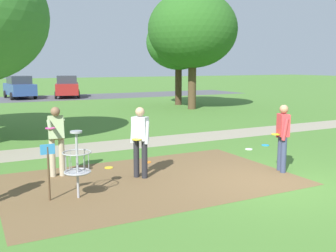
{
  "coord_description": "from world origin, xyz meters",
  "views": [
    {
      "loc": [
        -6.19,
        -6.65,
        2.68
      ],
      "look_at": [
        -1.23,
        2.96,
        1.0
      ],
      "focal_mm": 41.84,
      "sensor_mm": 36.0,
      "label": 1
    }
  ],
  "objects_px": {
    "disc_golf_basket": "(74,162)",
    "player_foreground_watching": "(140,138)",
    "player_throwing": "(56,137)",
    "frisbee_far_left": "(265,145)",
    "player_waiting_left": "(283,134)",
    "frisbee_near_basket": "(147,162)",
    "tree_mid_center": "(193,30)",
    "parked_car_leftmost": "(19,87)",
    "parked_car_center_left": "(67,86)",
    "frisbee_by_tee": "(249,149)",
    "frisbee_mid_grass": "(109,168)",
    "tree_mid_left": "(179,42)"
  },
  "relations": [
    {
      "from": "player_foreground_watching",
      "to": "parked_car_leftmost",
      "type": "distance_m",
      "value": 25.65
    },
    {
      "from": "player_throwing",
      "to": "frisbee_far_left",
      "type": "height_order",
      "value": "player_throwing"
    },
    {
      "from": "tree_mid_center",
      "to": "parked_car_leftmost",
      "type": "relative_size",
      "value": 1.64
    },
    {
      "from": "frisbee_far_left",
      "to": "parked_car_leftmost",
      "type": "bearing_deg",
      "value": 101.64
    },
    {
      "from": "tree_mid_center",
      "to": "frisbee_near_basket",
      "type": "bearing_deg",
      "value": -125.97
    },
    {
      "from": "frisbee_near_basket",
      "to": "parked_car_center_left",
      "type": "xyz_separation_m",
      "value": [
        3.27,
        23.59,
        0.91
      ]
    },
    {
      "from": "frisbee_far_left",
      "to": "tree_mid_center",
      "type": "relative_size",
      "value": 0.04
    },
    {
      "from": "disc_golf_basket",
      "to": "player_foreground_watching",
      "type": "relative_size",
      "value": 0.81
    },
    {
      "from": "player_waiting_left",
      "to": "frisbee_by_tee",
      "type": "bearing_deg",
      "value": 68.77
    },
    {
      "from": "player_foreground_watching",
      "to": "player_waiting_left",
      "type": "bearing_deg",
      "value": -18.51
    },
    {
      "from": "player_foreground_watching",
      "to": "tree_mid_left",
      "type": "xyz_separation_m",
      "value": [
        9.35,
        15.11,
        3.24
      ]
    },
    {
      "from": "player_foreground_watching",
      "to": "frisbee_mid_grass",
      "type": "xyz_separation_m",
      "value": [
        -0.39,
        1.2,
        -0.96
      ]
    },
    {
      "from": "frisbee_near_basket",
      "to": "frisbee_far_left",
      "type": "xyz_separation_m",
      "value": [
        4.52,
        0.31,
        0.0
      ]
    },
    {
      "from": "player_waiting_left",
      "to": "frisbee_near_basket",
      "type": "relative_size",
      "value": 7.76
    },
    {
      "from": "disc_golf_basket",
      "to": "player_foreground_watching",
      "type": "xyz_separation_m",
      "value": [
        1.77,
        0.75,
        0.21
      ]
    },
    {
      "from": "frisbee_mid_grass",
      "to": "tree_mid_center",
      "type": "distance_m",
      "value": 15.25
    },
    {
      "from": "player_waiting_left",
      "to": "frisbee_far_left",
      "type": "height_order",
      "value": "player_waiting_left"
    },
    {
      "from": "frisbee_mid_grass",
      "to": "frisbee_far_left",
      "type": "height_order",
      "value": "same"
    },
    {
      "from": "player_throwing",
      "to": "parked_car_leftmost",
      "type": "distance_m",
      "value": 24.71
    },
    {
      "from": "player_foreground_watching",
      "to": "frisbee_far_left",
      "type": "height_order",
      "value": "player_foreground_watching"
    },
    {
      "from": "frisbee_near_basket",
      "to": "tree_mid_left",
      "type": "bearing_deg",
      "value": 58.13
    },
    {
      "from": "player_waiting_left",
      "to": "tree_mid_left",
      "type": "height_order",
      "value": "tree_mid_left"
    },
    {
      "from": "parked_car_center_left",
      "to": "player_throwing",
      "type": "bearing_deg",
      "value": -103.6
    },
    {
      "from": "disc_golf_basket",
      "to": "frisbee_mid_grass",
      "type": "distance_m",
      "value": 2.5
    },
    {
      "from": "player_foreground_watching",
      "to": "parked_car_center_left",
      "type": "height_order",
      "value": "parked_car_center_left"
    },
    {
      "from": "frisbee_far_left",
      "to": "parked_car_center_left",
      "type": "xyz_separation_m",
      "value": [
        -1.25,
        23.29,
        0.91
      ]
    },
    {
      "from": "tree_mid_center",
      "to": "parked_car_leftmost",
      "type": "bearing_deg",
      "value": 122.62
    },
    {
      "from": "frisbee_mid_grass",
      "to": "parked_car_leftmost",
      "type": "distance_m",
      "value": 24.47
    },
    {
      "from": "player_waiting_left",
      "to": "tree_mid_center",
      "type": "xyz_separation_m",
      "value": [
        5.4,
        13.51,
        3.83
      ]
    },
    {
      "from": "parked_car_leftmost",
      "to": "disc_golf_basket",
      "type": "bearing_deg",
      "value": -94.5
    },
    {
      "from": "frisbee_by_tee",
      "to": "parked_car_leftmost",
      "type": "xyz_separation_m",
      "value": [
        -4.06,
        24.31,
        0.91
      ]
    },
    {
      "from": "player_foreground_watching",
      "to": "frisbee_far_left",
      "type": "distance_m",
      "value": 5.58
    },
    {
      "from": "tree_mid_left",
      "to": "parked_car_center_left",
      "type": "bearing_deg",
      "value": 118.68
    },
    {
      "from": "frisbee_mid_grass",
      "to": "tree_mid_left",
      "type": "bearing_deg",
      "value": 54.99
    },
    {
      "from": "frisbee_by_tee",
      "to": "parked_car_center_left",
      "type": "distance_m",
      "value": 23.55
    },
    {
      "from": "player_waiting_left",
      "to": "frisbee_by_tee",
      "type": "height_order",
      "value": "player_waiting_left"
    },
    {
      "from": "player_throwing",
      "to": "frisbee_near_basket",
      "type": "relative_size",
      "value": 7.76
    },
    {
      "from": "player_throwing",
      "to": "player_waiting_left",
      "type": "distance_m",
      "value": 5.6
    },
    {
      "from": "parked_car_leftmost",
      "to": "player_throwing",
      "type": "bearing_deg",
      "value": -94.79
    },
    {
      "from": "frisbee_by_tee",
      "to": "frisbee_mid_grass",
      "type": "relative_size",
      "value": 1.03
    },
    {
      "from": "player_throwing",
      "to": "player_waiting_left",
      "type": "height_order",
      "value": "same"
    },
    {
      "from": "frisbee_near_basket",
      "to": "parked_car_leftmost",
      "type": "relative_size",
      "value": 0.05
    },
    {
      "from": "frisbee_mid_grass",
      "to": "player_foreground_watching",
      "type": "bearing_deg",
      "value": -71.82
    },
    {
      "from": "frisbee_by_tee",
      "to": "parked_car_center_left",
      "type": "relative_size",
      "value": 0.05
    },
    {
      "from": "player_waiting_left",
      "to": "frisbee_near_basket",
      "type": "xyz_separation_m",
      "value": [
        -2.66,
        2.41,
        -0.96
      ]
    },
    {
      "from": "disc_golf_basket",
      "to": "player_waiting_left",
      "type": "relative_size",
      "value": 0.81
    },
    {
      "from": "frisbee_far_left",
      "to": "disc_golf_basket",
      "type": "bearing_deg",
      "value": -161.71
    },
    {
      "from": "frisbee_mid_grass",
      "to": "parked_car_center_left",
      "type": "height_order",
      "value": "parked_car_center_left"
    },
    {
      "from": "frisbee_near_basket",
      "to": "tree_mid_center",
      "type": "height_order",
      "value": "tree_mid_center"
    },
    {
      "from": "frisbee_near_basket",
      "to": "frisbee_by_tee",
      "type": "bearing_deg",
      "value": 1.0
    }
  ]
}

